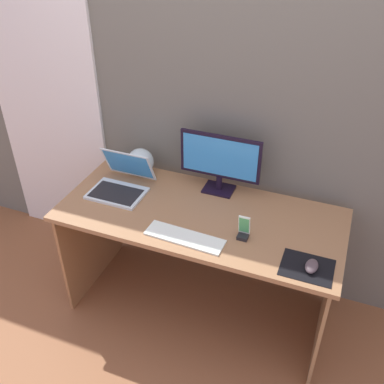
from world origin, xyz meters
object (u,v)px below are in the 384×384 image
Objects in this scene: monitor at (220,161)px; fishbowl at (140,162)px; mouse at (312,266)px; phone_in_dock at (244,230)px; laptop at (121,183)px; keyboard_external at (184,237)px.

fishbowl is (-0.52, 0.01, -0.12)m from monitor.
monitor is at bearing -0.87° from fishbowl.
mouse is 0.38m from phone_in_dock.
monitor reaches higher than mouse.
phone_in_dock is (0.80, -0.16, 0.00)m from laptop.
monitor is at bearing 124.71° from phone_in_dock.
mouse is at bearing -16.55° from phone_in_dock.
phone_in_dock is (0.26, -0.37, -0.15)m from monitor.
monitor is 1.14× the size of keyboard_external.
fishbowl is (0.02, 0.22, 0.03)m from laptop.
keyboard_external is 4.21× the size of mouse.
phone_in_dock reaches higher than mouse.
mouse is (1.17, -0.27, -0.02)m from laptop.
phone_in_dock is at bearing -55.29° from monitor.
fishbowl reaches higher than keyboard_external.
laptop reaches higher than fishbowl.
mouse is at bearing 3.16° from keyboard_external.
laptop is at bearing 154.62° from keyboard_external.
mouse reaches higher than keyboard_external.
laptop is (-0.55, -0.21, -0.16)m from monitor.
fishbowl is 0.70m from keyboard_external.
fishbowl is 1.70× the size of mouse.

